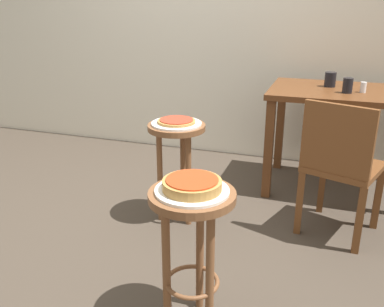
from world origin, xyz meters
The scene contains 12 objects.
ground_plane centered at (0.00, 0.00, 0.00)m, with size 6.00×6.00×0.00m, color #42382D.
stool_foreground centered at (0.55, -0.63, 0.47)m, with size 0.36×0.36×0.65m.
serving_plate_foreground centered at (0.55, -0.63, 0.65)m, with size 0.30×0.30×0.01m, color white.
pizza_foreground centered at (0.55, -0.63, 0.68)m, with size 0.24×0.24×0.05m.
stool_middle centered at (0.15, 0.26, 0.47)m, with size 0.36×0.36×0.65m.
serving_plate_middle centered at (0.15, 0.26, 0.65)m, with size 0.31×0.31×0.01m, color silver.
pizza_middle centered at (0.15, 0.26, 0.67)m, with size 0.24×0.24×0.02m.
dining_table centered at (1.15, 1.08, 0.65)m, with size 1.09×0.71×0.77m.
cup_near_edge centered at (1.14, 0.97, 0.82)m, with size 0.07×0.07×0.10m, color black.
cup_far_edge centered at (1.02, 1.16, 0.82)m, with size 0.08×0.08×0.11m, color black.
condiment_shaker centered at (1.24, 1.02, 0.81)m, with size 0.04×0.04×0.07m, color white.
wooden_chair centered at (1.13, 0.36, 0.47)m, with size 0.51×0.51×0.85m.
Camera 1 is at (1.05, -2.11, 1.39)m, focal length 39.88 mm.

